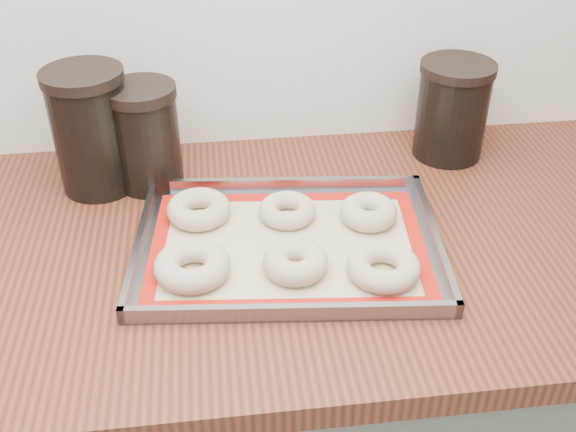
{
  "coord_description": "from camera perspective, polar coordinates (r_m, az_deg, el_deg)",
  "views": [
    {
      "loc": [
        -0.06,
        0.83,
        1.53
      ],
      "look_at": [
        0.04,
        1.64,
        0.96
      ],
      "focal_mm": 42.0,
      "sensor_mm": 36.0,
      "label": 1
    }
  ],
  "objects": [
    {
      "name": "bagel_front_right",
      "position": [
        0.98,
        8.08,
        -4.28
      ],
      "size": [
        0.13,
        0.13,
        0.03
      ],
      "primitive_type": "torus",
      "rotation": [
        0.0,
        0.0,
        -0.21
      ],
      "color": "#BDAE92",
      "rests_on": "baking_mat"
    },
    {
      "name": "canister_right",
      "position": [
        1.28,
        13.73,
        8.73
      ],
      "size": [
        0.13,
        0.13,
        0.18
      ],
      "color": "black",
      "rests_on": "countertop"
    },
    {
      "name": "canister_left",
      "position": [
        1.18,
        -16.29,
        6.98
      ],
      "size": [
        0.13,
        0.13,
        0.21
      ],
      "color": "black",
      "rests_on": "countertop"
    },
    {
      "name": "bagel_front_mid",
      "position": [
        0.97,
        0.63,
        -3.9
      ],
      "size": [
        0.12,
        0.12,
        0.04
      ],
      "primitive_type": "torus",
      "rotation": [
        0.0,
        0.0,
        -0.31
      ],
      "color": "#BDAE92",
      "rests_on": "baking_mat"
    },
    {
      "name": "cabinet",
      "position": [
        1.39,
        -1.81,
        -17.57
      ],
      "size": [
        3.0,
        0.65,
        0.86
      ],
      "primitive_type": "cube",
      "color": "slate",
      "rests_on": "floor"
    },
    {
      "name": "bagel_back_mid",
      "position": [
        1.09,
        -0.07,
        0.49
      ],
      "size": [
        0.12,
        0.12,
        0.03
      ],
      "primitive_type": "torus",
      "rotation": [
        0.0,
        0.0,
        -0.35
      ],
      "color": "#BDAE92",
      "rests_on": "baking_mat"
    },
    {
      "name": "canister_mid",
      "position": [
        1.17,
        -11.96,
        6.63
      ],
      "size": [
        0.12,
        0.12,
        0.18
      ],
      "color": "black",
      "rests_on": "countertop"
    },
    {
      "name": "bagel_back_right",
      "position": [
        1.08,
        6.84,
        0.34
      ],
      "size": [
        0.1,
        0.1,
        0.04
      ],
      "primitive_type": "torus",
      "rotation": [
        0.0,
        0.0,
        0.07
      ],
      "color": "#BDAE92",
      "rests_on": "baking_mat"
    },
    {
      "name": "baking_mat",
      "position": [
        1.03,
        -0.0,
        -2.51
      ],
      "size": [
        0.45,
        0.33,
        0.0
      ],
      "rotation": [
        0.0,
        0.0,
        -0.1
      ],
      "color": "#C6B793",
      "rests_on": "baking_tray"
    },
    {
      "name": "bagel_front_left",
      "position": [
        0.98,
        -8.11,
        -4.19
      ],
      "size": [
        0.13,
        0.13,
        0.04
      ],
      "primitive_type": "torus",
      "rotation": [
        0.0,
        0.0,
        -0.19
      ],
      "color": "#BDAE92",
      "rests_on": "baking_mat"
    },
    {
      "name": "bagel_back_left",
      "position": [
        1.09,
        -7.58,
        0.58
      ],
      "size": [
        0.11,
        0.11,
        0.03
      ],
      "primitive_type": "torus",
      "rotation": [
        0.0,
        0.0,
        0.03
      ],
      "color": "#BDAE92",
      "rests_on": "baking_mat"
    },
    {
      "name": "countertop",
      "position": [
        1.07,
        -2.25,
        -2.69
      ],
      "size": [
        3.06,
        0.68,
        0.04
      ],
      "primitive_type": "cube",
      "color": "#5D2D1C",
      "rests_on": "cabinet"
    },
    {
      "name": "baking_tray",
      "position": [
        1.03,
        0.0,
        -2.42
      ],
      "size": [
        0.49,
        0.37,
        0.03
      ],
      "rotation": [
        0.0,
        0.0,
        -0.1
      ],
      "color": "gray",
      "rests_on": "countertop"
    }
  ]
}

